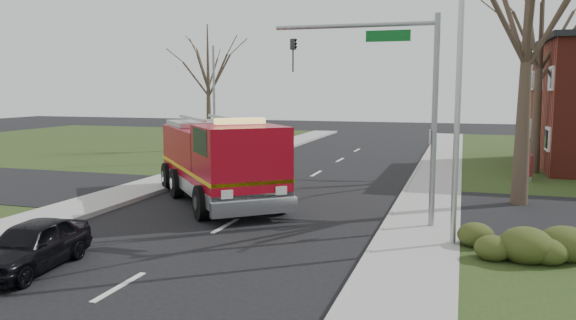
% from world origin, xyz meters
% --- Properties ---
extents(ground, '(120.00, 120.00, 0.00)m').
position_xyz_m(ground, '(0.00, 0.00, 0.00)').
color(ground, black).
rests_on(ground, ground).
extents(sidewalk_right, '(2.40, 80.00, 0.15)m').
position_xyz_m(sidewalk_right, '(6.20, 0.00, 0.07)').
color(sidewalk_right, gray).
rests_on(sidewalk_right, ground).
extents(sidewalk_left, '(2.40, 80.00, 0.15)m').
position_xyz_m(sidewalk_left, '(-6.20, 0.00, 0.07)').
color(sidewalk_left, gray).
rests_on(sidewalk_left, ground).
extents(health_center_sign, '(0.12, 2.00, 1.40)m').
position_xyz_m(health_center_sign, '(10.50, 12.50, 0.88)').
color(health_center_sign, '#571416').
rests_on(health_center_sign, ground).
extents(hedge_corner, '(2.80, 2.00, 0.90)m').
position_xyz_m(hedge_corner, '(9.00, -1.00, 0.58)').
color(hedge_corner, '#2F3B15').
rests_on(hedge_corner, lawn_right).
extents(bare_tree_near, '(6.00, 6.00, 12.00)m').
position_xyz_m(bare_tree_near, '(9.50, 6.00, 7.41)').
color(bare_tree_near, '#382921').
rests_on(bare_tree_near, ground).
extents(bare_tree_far, '(5.25, 5.25, 10.50)m').
position_xyz_m(bare_tree_far, '(11.00, 15.00, 6.49)').
color(bare_tree_far, '#382921').
rests_on(bare_tree_far, ground).
extents(bare_tree_left, '(4.50, 4.50, 9.00)m').
position_xyz_m(bare_tree_left, '(-10.00, 20.00, 5.56)').
color(bare_tree_left, '#382921').
rests_on(bare_tree_left, ground).
extents(traffic_signal_mast, '(5.29, 0.18, 6.80)m').
position_xyz_m(traffic_signal_mast, '(5.21, 1.50, 4.71)').
color(traffic_signal_mast, gray).
rests_on(traffic_signal_mast, ground).
extents(streetlight_pole, '(1.48, 0.16, 8.40)m').
position_xyz_m(streetlight_pole, '(7.14, -0.50, 4.55)').
color(streetlight_pole, '#B7BABF').
rests_on(streetlight_pole, ground).
extents(utility_pole_far, '(0.14, 0.14, 7.00)m').
position_xyz_m(utility_pole_far, '(-6.80, 14.00, 3.50)').
color(utility_pole_far, gray).
rests_on(utility_pole_far, ground).
extents(fire_engine, '(7.76, 8.51, 3.48)m').
position_xyz_m(fire_engine, '(-1.81, 3.64, 1.57)').
color(fire_engine, '#9B0718').
rests_on(fire_engine, ground).
extents(parked_car_maroon, '(1.86, 3.81, 1.25)m').
position_xyz_m(parked_car_maroon, '(-2.80, -5.57, 0.63)').
color(parked_car_maroon, black).
rests_on(parked_car_maroon, ground).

